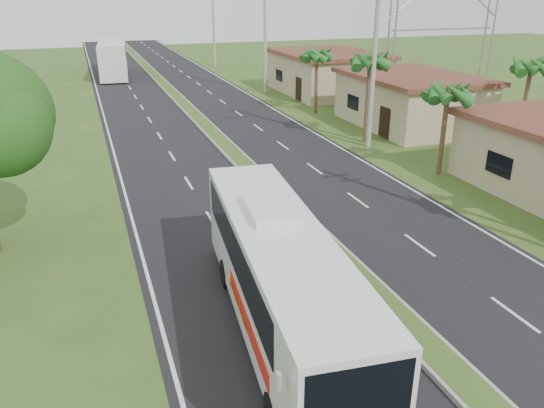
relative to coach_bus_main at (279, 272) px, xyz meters
name	(u,v)px	position (x,y,z in m)	size (l,w,h in m)	color
ground	(415,338)	(3.53, -1.60, -1.96)	(180.00, 180.00, 0.00)	#32541F
road_asphalt	(229,151)	(3.53, 18.40, -1.95)	(14.00, 160.00, 0.02)	black
median_strip	(229,149)	(3.53, 18.40, -1.85)	(1.20, 160.00, 0.18)	gray
lane_edge_left	(116,162)	(-3.17, 18.40, -1.96)	(0.12, 160.00, 0.01)	silver
lane_edge_right	(328,141)	(10.23, 18.40, -1.96)	(0.12, 160.00, 0.01)	silver
shop_mid	(410,100)	(17.53, 20.40, -0.10)	(7.60, 10.60, 3.67)	tan
shop_far	(327,72)	(17.53, 34.40, -0.03)	(8.60, 11.60, 3.82)	tan
palm_verge_b	(448,92)	(12.93, 10.40, 2.40)	(2.40, 2.40, 5.05)	#473321
palm_verge_c	(370,61)	(12.33, 17.40, 3.17)	(2.40, 2.40, 5.85)	#473321
palm_verge_d	(317,55)	(12.83, 26.40, 2.59)	(2.40, 2.40, 5.25)	#473321
palm_behind_shop	(532,66)	(21.03, 13.40, 2.98)	(2.40, 2.40, 5.65)	#473321
utility_pole_b	(375,43)	(12.00, 16.40, 4.30)	(3.20, 0.28, 12.00)	gray
utility_pole_c	(265,31)	(12.03, 36.40, 3.72)	(1.60, 0.28, 11.00)	gray
utility_pole_d	(213,22)	(12.03, 56.40, 3.46)	(1.60, 0.28, 10.50)	gray
billboard_lattice	(444,19)	(25.53, 28.40, 4.87)	(10.18, 1.18, 12.07)	gray
coach_bus_main	(279,272)	(0.00, 0.00, 0.00)	(3.33, 11.17, 3.56)	silver
coach_bus_far	(113,56)	(-0.74, 52.51, 0.19)	(3.88, 13.20, 3.79)	silver
motorcyclist	(253,206)	(1.53, 7.28, -1.07)	(1.89, 1.22, 2.43)	black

